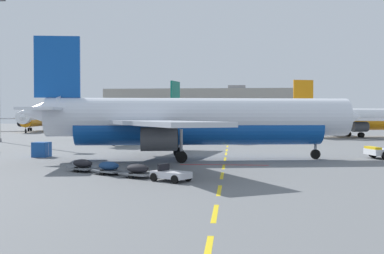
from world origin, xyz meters
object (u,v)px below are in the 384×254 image
Objects in this scene: airliner_foreground at (194,121)px; baggage_train at (123,169)px; uld_cargo_container at (42,150)px; airliner_mid_left at (360,119)px; airliner_far_center at (148,121)px; airliner_far_right at (37,118)px.

airliner_foreground is 3.28× the size of baggage_train.
baggage_train is at bearing -50.02° from uld_cargo_container.
airliner_foreground reaches higher than baggage_train.
airliner_mid_left reaches higher than baggage_train.
airliner_mid_left is 46.69m from airliner_far_center.
uld_cargo_container is at bearing 129.98° from baggage_train.
airliner_mid_left is 87.32m from airliner_far_right.
airliner_foreground is 34.01m from airliner_far_center.
airliner_far_right is (-82.58, 28.38, -0.01)m from airliner_mid_left.
airliner_mid_left is 75.60m from baggage_train.
airliner_far_center reaches higher than baggage_train.
uld_cargo_container is at bearing 173.37° from airliner_foreground.
baggage_train is 6.19× the size of uld_cargo_container.
airliner_foreground is at bearing -71.68° from airliner_far_center.
baggage_train is 19.45m from uld_cargo_container.
airliner_far_center is 65.01m from airliner_far_right.
uld_cargo_container reaches higher than baggage_train.
airliner_far_right is at bearing 116.63° from baggage_train.
uld_cargo_container is at bearing -66.29° from airliner_far_right.
baggage_train is at bearing -81.76° from airliner_far_center.
airliner_mid_left is at bearing -18.97° from airliner_far_right.
uld_cargo_container is (-12.50, 14.91, 0.27)m from baggage_train.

